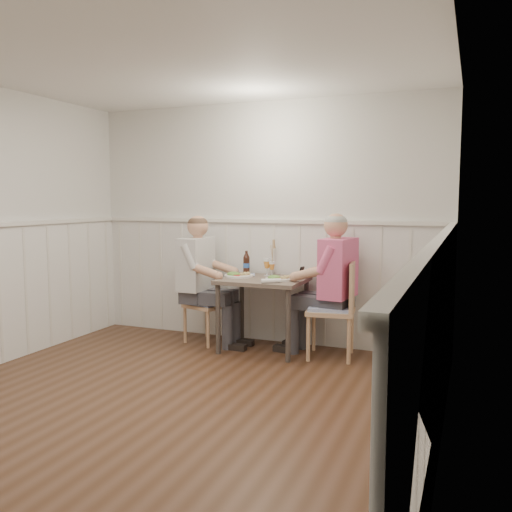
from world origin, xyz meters
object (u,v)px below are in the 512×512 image
at_px(chair_right, 337,306).
at_px(beer_bottle, 246,264).
at_px(man_in_pink, 333,296).
at_px(chair_left, 204,300).
at_px(grass_vase, 271,258).
at_px(diner_cream, 199,289).
at_px(dining_table, 263,289).

height_order(chair_right, beer_bottle, beer_bottle).
distance_m(chair_right, man_in_pink, 0.10).
bearing_deg(beer_bottle, chair_left, -164.22).
relative_size(man_in_pink, grass_vase, 3.62).
distance_m(chair_left, grass_vase, 0.87).
bearing_deg(beer_bottle, diner_cream, -155.63).
distance_m(diner_cream, grass_vase, 0.85).
relative_size(chair_right, diner_cream, 0.68).
height_order(man_in_pink, beer_bottle, man_in_pink).
distance_m(chair_right, diner_cream, 1.51).
bearing_deg(man_in_pink, chair_right, -30.07).
bearing_deg(man_in_pink, beer_bottle, 170.87).
height_order(dining_table, man_in_pink, man_in_pink).
xyz_separation_m(man_in_pink, diner_cream, (-1.46, -0.05, -0.02)).
height_order(chair_right, man_in_pink, man_in_pink).
height_order(chair_left, diner_cream, diner_cream).
height_order(man_in_pink, diner_cream, man_in_pink).
bearing_deg(chair_left, chair_right, -2.19).
height_order(diner_cream, grass_vase, diner_cream).
distance_m(dining_table, grass_vase, 0.42).
height_order(chair_right, grass_vase, grass_vase).
bearing_deg(man_in_pink, chair_left, 178.72).
bearing_deg(chair_right, beer_bottle, 169.91).
xyz_separation_m(man_in_pink, beer_bottle, (-1.00, 0.16, 0.26)).
height_order(man_in_pink, grass_vase, man_in_pink).
xyz_separation_m(chair_right, chair_left, (-1.50, 0.06, -0.06)).
xyz_separation_m(diner_cream, grass_vase, (0.71, 0.31, 0.34)).
xyz_separation_m(dining_table, chair_right, (0.77, 0.02, -0.13)).
relative_size(dining_table, man_in_pink, 0.58).
relative_size(chair_left, diner_cream, 0.60).
relative_size(dining_table, diner_cream, 0.60).
relative_size(dining_table, grass_vase, 2.11).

